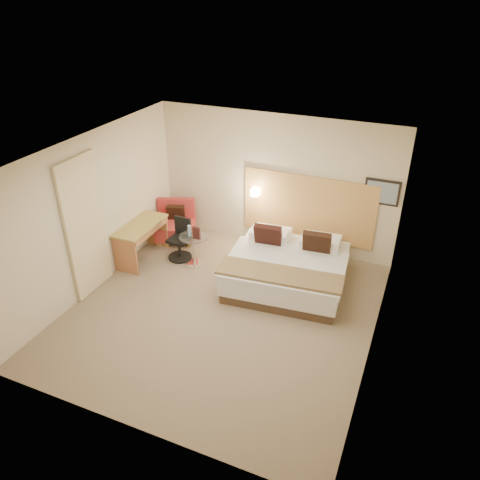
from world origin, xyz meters
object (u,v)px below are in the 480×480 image
at_px(bed, 288,267).
at_px(lounge_chair, 176,224).
at_px(desk, 142,232).
at_px(side_table, 194,249).
at_px(desk_chair, 180,242).

xyz_separation_m(bed, lounge_chair, (-2.67, 0.67, 0.00)).
relative_size(lounge_chair, desk, 0.81).
bearing_deg(bed, side_table, -177.19).
height_order(lounge_chair, side_table, lounge_chair).
height_order(lounge_chair, desk, lounge_chair).
xyz_separation_m(side_table, desk_chair, (-0.36, 0.12, 0.00)).
distance_m(side_table, desk, 1.05).
relative_size(bed, side_table, 3.65).
relative_size(side_table, desk_chair, 0.74).
xyz_separation_m(desk, desk_chair, (0.64, 0.32, -0.25)).
bearing_deg(desk_chair, desk, -153.19).
distance_m(bed, desk_chair, 2.20).
distance_m(bed, side_table, 1.84).
height_order(bed, side_table, bed).
xyz_separation_m(lounge_chair, side_table, (0.83, -0.76, 0.01)).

